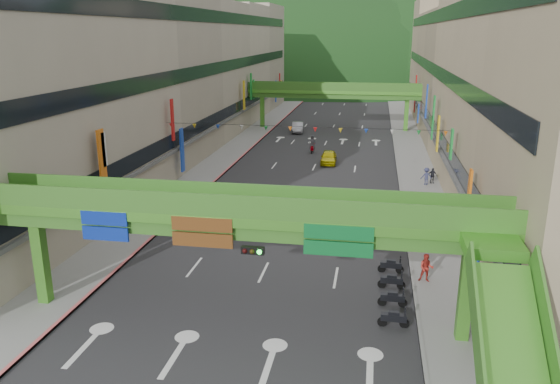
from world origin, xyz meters
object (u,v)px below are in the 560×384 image
(overpass_near, at_px, (254,232))
(scooter_rider_mid, at_px, (294,201))
(car_yellow, at_px, (329,157))
(pedestrian_red, at_px, (426,270))
(car_silver, at_px, (298,127))
(scooter_rider_near, at_px, (219,228))

(overpass_near, relative_size, scooter_rider_mid, 13.35)
(car_yellow, bearing_deg, scooter_rider_mid, -95.95)
(scooter_rider_mid, bearing_deg, car_yellow, 86.07)
(car_yellow, distance_m, pedestrian_red, 31.08)
(car_silver, bearing_deg, scooter_rider_mid, -88.15)
(scooter_rider_mid, height_order, car_yellow, scooter_rider_mid)
(scooter_rider_mid, bearing_deg, car_silver, 97.61)
(scooter_rider_near, relative_size, car_yellow, 0.49)
(car_yellow, bearing_deg, overpass_near, -92.78)
(scooter_rider_near, bearing_deg, scooter_rider_mid, 58.09)
(car_yellow, relative_size, pedestrian_red, 2.52)
(overpass_near, height_order, scooter_rider_near, overpass_near)
(scooter_rider_mid, xyz_separation_m, car_silver, (-5.07, 37.96, -0.32))
(scooter_rider_mid, relative_size, car_silver, 0.45)
(overpass_near, xyz_separation_m, car_silver, (-5.85, 56.24, -4.44))
(car_yellow, bearing_deg, scooter_rider_near, -104.49)
(car_silver, bearing_deg, overpass_near, -89.82)
(scooter_rider_mid, bearing_deg, scooter_rider_near, -121.91)
(scooter_rider_mid, height_order, car_silver, scooter_rider_mid)
(scooter_rider_mid, xyz_separation_m, car_yellow, (1.26, 18.38, -0.34))
(scooter_rider_near, xyz_separation_m, car_silver, (-0.73, 44.93, -0.23))
(scooter_rider_mid, height_order, pedestrian_red, scooter_rider_mid)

